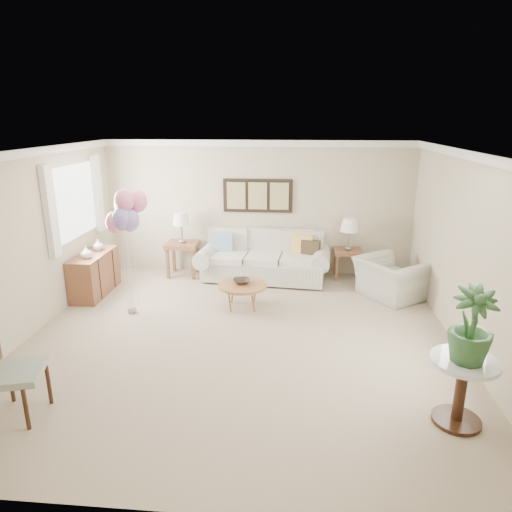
% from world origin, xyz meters
% --- Properties ---
extents(ground_plane, '(6.00, 6.00, 0.00)m').
position_xyz_m(ground_plane, '(0.00, 0.00, 0.00)').
color(ground_plane, tan).
extents(room_shell, '(6.04, 6.04, 2.60)m').
position_xyz_m(room_shell, '(-0.11, 0.09, 1.63)').
color(room_shell, '#BDB19A').
rests_on(room_shell, ground).
extents(wall_art_triptych, '(1.35, 0.06, 0.65)m').
position_xyz_m(wall_art_triptych, '(0.00, 2.96, 1.55)').
color(wall_art_triptych, black).
rests_on(wall_art_triptych, ground).
extents(sofa, '(2.60, 1.14, 0.93)m').
position_xyz_m(sofa, '(0.16, 2.55, 0.37)').
color(sofa, beige).
rests_on(sofa, ground).
extents(end_table_left, '(0.61, 0.56, 0.67)m').
position_xyz_m(end_table_left, '(-1.45, 2.62, 0.56)').
color(end_table_left, brown).
rests_on(end_table_left, ground).
extents(end_table_right, '(0.53, 0.48, 0.58)m').
position_xyz_m(end_table_right, '(1.76, 2.71, 0.48)').
color(end_table_right, brown).
rests_on(end_table_right, ground).
extents(lamp_left, '(0.34, 0.34, 0.59)m').
position_xyz_m(lamp_left, '(-1.45, 2.62, 1.12)').
color(lamp_left, gray).
rests_on(lamp_left, end_table_left).
extents(lamp_right, '(0.34, 0.34, 0.61)m').
position_xyz_m(lamp_right, '(1.76, 2.71, 1.04)').
color(lamp_right, gray).
rests_on(lamp_right, end_table_right).
extents(coffee_table, '(0.80, 0.80, 0.41)m').
position_xyz_m(coffee_table, '(-0.09, 1.12, 0.37)').
color(coffee_table, olive).
rests_on(coffee_table, ground).
extents(decor_bowl, '(0.34, 0.34, 0.07)m').
position_xyz_m(decor_bowl, '(-0.11, 1.16, 0.44)').
color(decor_bowl, '#2A231D').
rests_on(decor_bowl, coffee_table).
extents(armchair, '(1.35, 1.39, 0.68)m').
position_xyz_m(armchair, '(2.40, 1.80, 0.34)').
color(armchair, beige).
rests_on(armchair, ground).
extents(side_table, '(0.67, 0.67, 0.72)m').
position_xyz_m(side_table, '(2.45, -1.64, 0.54)').
color(side_table, silver).
rests_on(side_table, ground).
extents(potted_plant, '(0.45, 0.45, 0.77)m').
position_xyz_m(potted_plant, '(2.45, -1.67, 1.11)').
color(potted_plant, '#265120').
rests_on(potted_plant, side_table).
extents(accent_chair, '(0.67, 0.67, 1.11)m').
position_xyz_m(accent_chair, '(-2.18, -1.91, 0.58)').
color(accent_chair, gray).
rests_on(accent_chair, ground).
extents(credenza, '(0.46, 1.20, 0.74)m').
position_xyz_m(credenza, '(-2.76, 1.50, 0.37)').
color(credenza, brown).
rests_on(credenza, ground).
extents(vase_white, '(0.24, 0.24, 0.20)m').
position_xyz_m(vase_white, '(-2.74, 1.24, 0.84)').
color(vase_white, silver).
rests_on(vase_white, credenza).
extents(vase_sage, '(0.19, 0.19, 0.19)m').
position_xyz_m(vase_sage, '(-2.74, 1.71, 0.84)').
color(vase_sage, '#ADB2A5').
rests_on(vase_sage, credenza).
extents(balloon_cluster, '(0.58, 0.60, 2.01)m').
position_xyz_m(balloon_cluster, '(-1.79, 0.71, 1.66)').
color(balloon_cluster, gray).
rests_on(balloon_cluster, ground).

